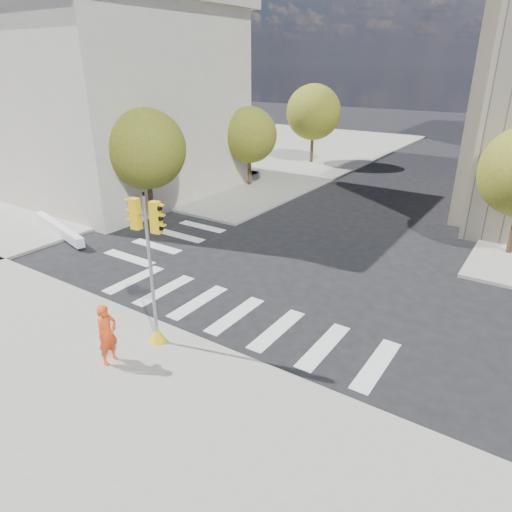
{
  "coord_description": "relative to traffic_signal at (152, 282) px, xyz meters",
  "views": [
    {
      "loc": [
        8.68,
        -13.73,
        8.62
      ],
      "look_at": [
        0.16,
        -1.02,
        2.1
      ],
      "focal_mm": 32.0,
      "sensor_mm": 36.0,
      "label": 1
    }
  ],
  "objects": [
    {
      "name": "planter_wall",
      "position": [
        -11.9,
        4.49,
        -1.91
      ],
      "size": [
        5.91,
        1.87,
        0.5
      ],
      "primitive_type": "cube",
      "rotation": [
        0.0,
        0.0,
        -0.25
      ],
      "color": "silver",
      "rests_on": "sidewalk_left_near"
    },
    {
      "name": "photographer",
      "position": [
        -0.39,
        -1.6,
        -1.19
      ],
      "size": [
        0.51,
        0.74,
        1.94
      ],
      "primitive_type": "imported",
      "rotation": [
        0.0,
        0.0,
        1.63
      ],
      "color": "#EB4616",
      "rests_on": "sidewalk_near"
    },
    {
      "name": "ground",
      "position": [
        1.1,
        4.96,
        -2.31
      ],
      "size": [
        160.0,
        160.0,
        0.0
      ],
      "primitive_type": "plane",
      "color": "black",
      "rests_on": "ground"
    },
    {
      "name": "tree_lw_mid",
      "position": [
        -9.4,
        18.96,
        1.45
      ],
      "size": [
        4.0,
        4.0,
        5.77
      ],
      "color": "#382616",
      "rests_on": "ground"
    },
    {
      "name": "tree_lw_far",
      "position": [
        -9.4,
        28.96,
        2.23
      ],
      "size": [
        4.8,
        4.8,
        6.95
      ],
      "color": "#382616",
      "rests_on": "ground"
    },
    {
      "name": "traffic_signal",
      "position": [
        0.0,
        0.0,
        0.0
      ],
      "size": [
        1.08,
        0.56,
        5.04
      ],
      "rotation": [
        0.0,
        0.0,
        0.12
      ],
      "color": "yellow",
      "rests_on": "sidewalk_near"
    },
    {
      "name": "tree_lw_near",
      "position": [
        -9.4,
        8.96,
        1.89
      ],
      "size": [
        4.4,
        4.4,
        6.41
      ],
      "color": "#382616",
      "rests_on": "ground"
    },
    {
      "name": "classical_building",
      "position": [
        -18.9,
        12.96,
        4.13
      ],
      "size": [
        19.0,
        15.0,
        12.7
      ],
      "color": "beige",
      "rests_on": "ground"
    },
    {
      "name": "sidewalk_far_left",
      "position": [
        -18.9,
        30.96,
        -2.23
      ],
      "size": [
        28.0,
        40.0,
        0.15
      ],
      "primitive_type": "cube",
      "color": "gray",
      "rests_on": "ground"
    }
  ]
}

